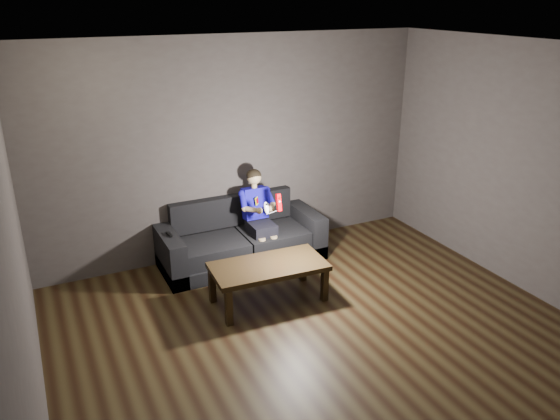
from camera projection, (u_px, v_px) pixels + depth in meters
floor at (338, 352)px, 5.09m from camera, size 5.00×5.00×0.00m
back_wall at (235, 148)px, 6.68m from camera, size 5.00×0.04×2.70m
left_wall at (20, 282)px, 3.58m from camera, size 0.04×5.00×2.70m
right_wall at (551, 178)px, 5.60m from camera, size 0.04×5.00×2.70m
ceiling at (352, 53)px, 4.09m from camera, size 5.00×5.00×0.02m
sofa at (240, 242)px, 6.77m from camera, size 1.99×0.86×0.77m
child at (258, 209)px, 6.66m from camera, size 0.44×0.54×1.07m
wii_remote_red at (279, 202)px, 6.27m from camera, size 0.06×0.08×0.21m
nunchuk_white at (266, 208)px, 6.23m from camera, size 0.09×0.11×0.15m
wii_remote_black at (169, 234)px, 6.23m from camera, size 0.04×0.14×0.03m
coffee_table at (268, 269)px, 5.80m from camera, size 1.25×0.67×0.44m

